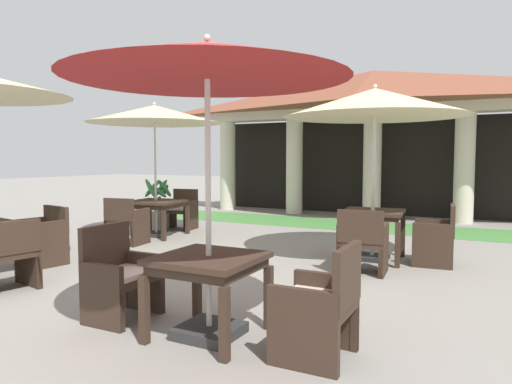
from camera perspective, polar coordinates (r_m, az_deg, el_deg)
ground_plane at (r=5.17m, az=-9.64°, el=-13.28°), size 60.00×60.00×0.00m
background_pavilion at (r=12.60m, az=14.17°, el=10.09°), size 9.89×2.77×3.76m
lawn_strip at (r=11.00m, az=11.77°, el=-3.99°), size 11.69×1.77×0.01m
patio_table_near_foreground at (r=7.31m, az=14.00°, el=-2.99°), size 0.96×0.96×0.76m
patio_umbrella_near_foreground at (r=7.30m, az=14.23°, el=10.38°), size 2.72×2.72×2.64m
patio_chair_near_foreground_south at (r=6.47m, az=12.81°, el=-6.04°), size 0.66×0.61×0.87m
patio_chair_near_foreground_east at (r=7.28m, az=21.03°, el=-5.18°), size 0.61×0.63×0.88m
patio_table_mid_left at (r=4.11m, az=-5.76°, el=-9.10°), size 0.86×0.86×0.71m
patio_umbrella_mid_left at (r=4.07m, az=-5.95°, el=15.14°), size 2.41×2.41×2.57m
patio_chair_mid_left_west at (r=4.76m, az=-16.18°, el=-9.87°), size 0.51×0.64×0.90m
patio_chair_mid_left_east at (r=3.73m, az=7.78°, el=-13.71°), size 0.57×0.59×0.90m
patio_table_mid_right at (r=9.49m, az=-12.06°, el=-1.59°), size 1.09×1.09×0.71m
patio_umbrella_mid_right at (r=9.48m, az=-12.22°, el=9.13°), size 2.60×2.60×2.63m
patio_chair_mid_right_north at (r=10.35m, az=-9.13°, el=-2.26°), size 0.68×0.65×0.86m
patio_chair_mid_right_south at (r=8.72m, az=-15.49°, el=-3.52°), size 0.68×0.61×0.84m
patio_chair_far_back_north at (r=7.53m, az=-24.32°, el=-4.92°), size 0.71×0.60×0.83m
patio_chair_far_back_east at (r=6.20m, az=-28.25°, el=-6.86°), size 0.68×0.73×0.84m
potted_palm_left_edge at (r=10.43m, az=-11.67°, el=-2.24°), size 0.59×0.60×1.12m
terracotta_urn at (r=9.66m, az=13.09°, el=-4.16°), size 0.28×0.28×0.40m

